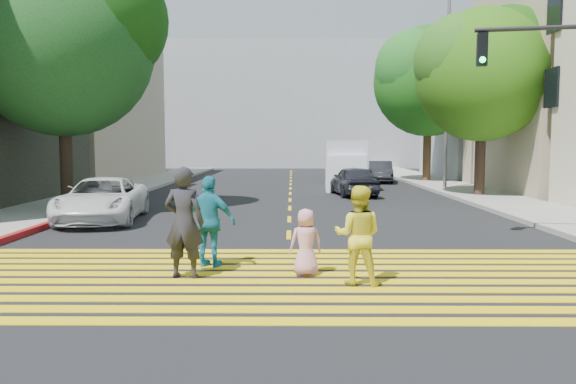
{
  "coord_description": "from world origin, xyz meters",
  "views": [
    {
      "loc": [
        0.08,
        -8.62,
        2.43
      ],
      "look_at": [
        0.0,
        3.0,
        1.4
      ],
      "focal_mm": 35.0,
      "sensor_mm": 36.0,
      "label": 1
    }
  ],
  "objects_px": {
    "pedestrian_man": "(184,222)",
    "pedestrian_child": "(306,242)",
    "pedestrian_woman": "(358,235)",
    "pedestrian_extra": "(210,222)",
    "dark_car_near": "(354,181)",
    "dark_car_parked": "(380,172)",
    "tree_right_near": "(484,68)",
    "tree_left": "(65,36)",
    "tree_right_far": "(430,75)",
    "silver_car": "(341,169)",
    "white_van": "(345,166)",
    "white_sedan": "(102,200)"
  },
  "relations": [
    {
      "from": "pedestrian_man",
      "to": "pedestrian_child",
      "type": "relative_size",
      "value": 1.63
    },
    {
      "from": "pedestrian_woman",
      "to": "pedestrian_extra",
      "type": "height_order",
      "value": "pedestrian_extra"
    },
    {
      "from": "pedestrian_man",
      "to": "dark_car_near",
      "type": "xyz_separation_m",
      "value": [
        4.75,
        15.66,
        -0.31
      ]
    },
    {
      "from": "pedestrian_extra",
      "to": "dark_car_parked",
      "type": "distance_m",
      "value": 24.41
    },
    {
      "from": "pedestrian_woman",
      "to": "dark_car_near",
      "type": "distance_m",
      "value": 16.2
    },
    {
      "from": "pedestrian_man",
      "to": "pedestrian_child",
      "type": "distance_m",
      "value": 2.22
    },
    {
      "from": "tree_right_near",
      "to": "pedestrian_woman",
      "type": "distance_m",
      "value": 17.46
    },
    {
      "from": "tree_left",
      "to": "pedestrian_man",
      "type": "distance_m",
      "value": 12.54
    },
    {
      "from": "dark_car_parked",
      "to": "pedestrian_child",
      "type": "bearing_deg",
      "value": -95.63
    },
    {
      "from": "tree_right_near",
      "to": "tree_right_far",
      "type": "relative_size",
      "value": 0.88
    },
    {
      "from": "silver_car",
      "to": "pedestrian_man",
      "type": "bearing_deg",
      "value": 79.63
    },
    {
      "from": "pedestrian_child",
      "to": "silver_car",
      "type": "xyz_separation_m",
      "value": [
        3.08,
        27.86,
        0.0
      ]
    },
    {
      "from": "tree_right_near",
      "to": "pedestrian_man",
      "type": "height_order",
      "value": "tree_right_near"
    },
    {
      "from": "pedestrian_extra",
      "to": "white_van",
      "type": "relative_size",
      "value": 0.33
    },
    {
      "from": "tree_right_far",
      "to": "silver_car",
      "type": "distance_m",
      "value": 8.55
    },
    {
      "from": "pedestrian_child",
      "to": "tree_right_far",
      "type": "bearing_deg",
      "value": -119.9
    },
    {
      "from": "pedestrian_extra",
      "to": "silver_car",
      "type": "distance_m",
      "value": 27.62
    },
    {
      "from": "tree_right_far",
      "to": "pedestrian_extra",
      "type": "relative_size",
      "value": 5.31
    },
    {
      "from": "tree_left",
      "to": "white_sedan",
      "type": "relative_size",
      "value": 1.88
    },
    {
      "from": "pedestrian_child",
      "to": "dark_car_near",
      "type": "relative_size",
      "value": 0.3
    },
    {
      "from": "tree_left",
      "to": "white_van",
      "type": "relative_size",
      "value": 1.66
    },
    {
      "from": "tree_left",
      "to": "tree_right_far",
      "type": "distance_m",
      "value": 21.5
    },
    {
      "from": "dark_car_near",
      "to": "white_sedan",
      "type": "bearing_deg",
      "value": 36.68
    },
    {
      "from": "pedestrian_woman",
      "to": "pedestrian_extra",
      "type": "distance_m",
      "value": 3.02
    },
    {
      "from": "pedestrian_woman",
      "to": "dark_car_parked",
      "type": "bearing_deg",
      "value": -87.31
    },
    {
      "from": "pedestrian_woman",
      "to": "white_van",
      "type": "height_order",
      "value": "white_van"
    },
    {
      "from": "pedestrian_woman",
      "to": "silver_car",
      "type": "bearing_deg",
      "value": -81.94
    },
    {
      "from": "tree_right_near",
      "to": "tree_right_far",
      "type": "bearing_deg",
      "value": 90.61
    },
    {
      "from": "pedestrian_woman",
      "to": "silver_car",
      "type": "relative_size",
      "value": 0.4
    },
    {
      "from": "tree_right_near",
      "to": "tree_left",
      "type": "bearing_deg",
      "value": -163.03
    },
    {
      "from": "pedestrian_extra",
      "to": "dark_car_near",
      "type": "distance_m",
      "value": 15.45
    },
    {
      "from": "tree_right_far",
      "to": "white_van",
      "type": "height_order",
      "value": "tree_right_far"
    },
    {
      "from": "tree_right_near",
      "to": "silver_car",
      "type": "bearing_deg",
      "value": 110.53
    },
    {
      "from": "dark_car_near",
      "to": "silver_car",
      "type": "height_order",
      "value": "dark_car_near"
    },
    {
      "from": "pedestrian_man",
      "to": "silver_car",
      "type": "bearing_deg",
      "value": -90.13
    },
    {
      "from": "pedestrian_child",
      "to": "pedestrian_woman",
      "type": "bearing_deg",
      "value": 133.09
    },
    {
      "from": "dark_car_near",
      "to": "tree_right_far",
      "type": "bearing_deg",
      "value": -130.31
    },
    {
      "from": "tree_right_far",
      "to": "pedestrian_man",
      "type": "bearing_deg",
      "value": -112.84
    },
    {
      "from": "pedestrian_man",
      "to": "pedestrian_woman",
      "type": "bearing_deg",
      "value": -177.88
    },
    {
      "from": "tree_left",
      "to": "pedestrian_child",
      "type": "bearing_deg",
      "value": -49.85
    },
    {
      "from": "white_van",
      "to": "tree_right_near",
      "type": "bearing_deg",
      "value": -37.29
    },
    {
      "from": "pedestrian_extra",
      "to": "white_van",
      "type": "bearing_deg",
      "value": -86.46
    },
    {
      "from": "tree_right_far",
      "to": "white_sedan",
      "type": "height_order",
      "value": "tree_right_far"
    },
    {
      "from": "pedestrian_child",
      "to": "silver_car",
      "type": "distance_m",
      "value": 28.03
    },
    {
      "from": "white_sedan",
      "to": "pedestrian_extra",
      "type": "bearing_deg",
      "value": -62.2
    },
    {
      "from": "tree_right_far",
      "to": "dark_car_near",
      "type": "distance_m",
      "value": 11.51
    },
    {
      "from": "white_sedan",
      "to": "white_van",
      "type": "distance_m",
      "value": 14.96
    },
    {
      "from": "tree_left",
      "to": "pedestrian_woman",
      "type": "relative_size",
      "value": 5.32
    },
    {
      "from": "pedestrian_man",
      "to": "pedestrian_extra",
      "type": "height_order",
      "value": "pedestrian_man"
    },
    {
      "from": "dark_car_parked",
      "to": "silver_car",
      "type": "bearing_deg",
      "value": 124.88
    }
  ]
}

